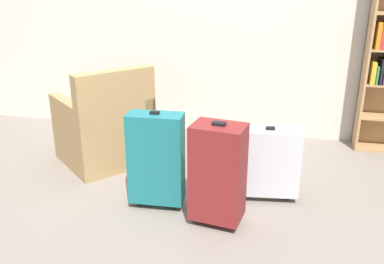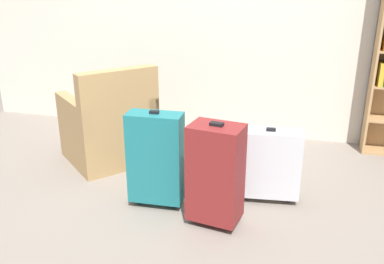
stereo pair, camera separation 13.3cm
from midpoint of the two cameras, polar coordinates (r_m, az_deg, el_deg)
name	(u,v)px [view 2 (the right image)]	position (r m, az deg, el deg)	size (l,w,h in m)	color
ground_plane	(153,215)	(3.08, -4.13, -11.28)	(9.34, 9.34, 0.00)	slate
back_wall	(212,9)	(4.44, 3.58, 16.38)	(5.34, 0.10, 2.60)	beige
armchair	(110,128)	(3.87, -10.17, 0.54)	(0.99, 0.99, 0.90)	#9E7A4C
mug	(168,160)	(3.81, -2.24, -3.84)	(0.12, 0.08, 0.10)	#1959A5
suitcase_teal	(156,158)	(3.03, -3.71, -3.55)	(0.40, 0.20, 0.74)	#19666B
suitcase_dark_red	(216,173)	(2.81, 4.58, -5.60)	(0.38, 0.29, 0.74)	maroon
suitcase_silver	(269,163)	(3.20, 11.57, -4.20)	(0.48, 0.24, 0.59)	#B7BABF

